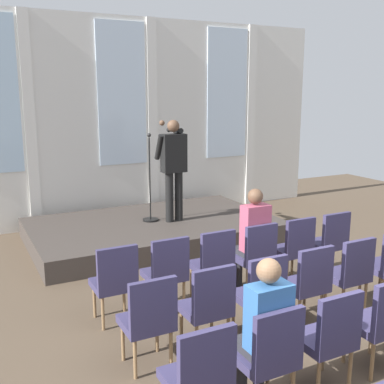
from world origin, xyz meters
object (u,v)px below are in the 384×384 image
(chair_r1_c3, at_px, (308,280))
(chair_r2_c0, at_px, (200,373))
(chair_r2_c1, at_px, (269,352))
(chair_r0_c4, at_px, (294,246))
(chair_r0_c2, at_px, (213,261))
(chair_r1_c1, at_px, (208,303))
(audience_r2_c1, at_px, (264,326))
(chair_r1_c4, at_px, (350,271))
(chair_r0_c0, at_px, (115,279))
(chair_r1_c2, at_px, (261,291))
(chair_r2_c3, at_px, (381,318))
(chair_r1_c0, at_px, (149,317))
(chair_r0_c1, at_px, (167,269))
(mic_stand, at_px, (150,202))
(chair_r0_c5, at_px, (330,239))
(audience_r0_c3, at_px, (253,235))
(speaker, at_px, (173,163))
(chair_r0_c3, at_px, (256,253))
(chair_r2_c2, at_px, (329,334))

(chair_r1_c3, height_order, chair_r2_c0, same)
(chair_r2_c1, bearing_deg, chair_r0_c4, 46.82)
(chair_r1_c3, bearing_deg, chair_r0_c4, 57.97)
(chair_r0_c2, height_order, chair_r1_c1, same)
(audience_r2_c1, bearing_deg, chair_r0_c2, 71.95)
(chair_r1_c4, distance_m, chair_r2_c0, 2.73)
(chair_r0_c0, relative_size, chair_r1_c2, 1.00)
(chair_r1_c2, distance_m, audience_r2_c1, 1.14)
(chair_r2_c1, bearing_deg, chair_r2_c0, 180.00)
(chair_r0_c0, xyz_separation_m, chair_r2_c3, (1.90, -2.03, 0.00))
(chair_r0_c0, xyz_separation_m, chair_r1_c0, (0.00, -1.01, 0.00))
(chair_r1_c1, bearing_deg, chair_r2_c3, -38.64)
(chair_r0_c1, relative_size, audience_r2_c1, 0.72)
(mic_stand, distance_m, chair_r0_c5, 3.19)
(chair_r0_c0, relative_size, chair_r1_c4, 1.00)
(chair_r0_c1, bearing_deg, audience_r0_c3, 3.54)
(chair_r1_c3, relative_size, chair_r2_c3, 1.00)
(chair_r0_c1, height_order, chair_r1_c1, same)
(audience_r0_c3, xyz_separation_m, chair_r0_c4, (0.63, -0.08, -0.23))
(chair_r0_c5, bearing_deg, speaker, 116.29)
(chair_r0_c0, height_order, chair_r1_c3, same)
(chair_r2_c0, distance_m, chair_r2_c1, 0.63)
(mic_stand, xyz_separation_m, audience_r0_c3, (0.36, -2.67, 0.09))
(chair_r0_c5, distance_m, audience_r2_c1, 3.20)
(chair_r0_c0, distance_m, chair_r2_c0, 2.03)
(audience_r2_c1, bearing_deg, chair_r2_c3, -3.69)
(speaker, xyz_separation_m, audience_r0_c3, (-0.01, -2.47, -0.61))
(audience_r0_c3, relative_size, chair_r1_c0, 1.47)
(chair_r1_c4, height_order, chair_r2_c3, same)
(chair_r0_c0, relative_size, chair_r1_c3, 1.00)
(chair_r0_c5, distance_m, chair_r1_c4, 1.19)
(mic_stand, height_order, chair_r0_c4, mic_stand)
(mic_stand, relative_size, chair_r0_c2, 1.65)
(chair_r1_c1, distance_m, chair_r2_c3, 1.62)
(chair_r0_c3, xyz_separation_m, chair_r1_c2, (-0.63, -1.01, 0.00))
(chair_r0_c0, relative_size, chair_r0_c2, 1.00)
(chair_r0_c1, xyz_separation_m, chair_r0_c5, (2.53, 0.00, 0.00))
(audience_r0_c3, height_order, chair_r2_c2, audience_r0_c3)
(audience_r0_c3, bearing_deg, chair_r1_c1, -139.26)
(chair_r1_c1, distance_m, chair_r1_c2, 0.63)
(chair_r0_c4, relative_size, chair_r0_c5, 1.00)
(chair_r0_c0, height_order, audience_r0_c3, audience_r0_c3)
(mic_stand, distance_m, audience_r0_c3, 2.69)
(chair_r0_c0, distance_m, chair_r2_c1, 2.12)
(chair_r0_c5, relative_size, chair_r1_c4, 1.00)
(speaker, relative_size, chair_r0_c4, 1.89)
(speaker, xyz_separation_m, chair_r0_c4, (0.63, -2.55, -0.84))
(chair_r0_c4, relative_size, chair_r1_c4, 1.00)
(chair_r0_c4, distance_m, chair_r1_c3, 1.19)
(chair_r2_c0, bearing_deg, chair_r0_c0, 90.00)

